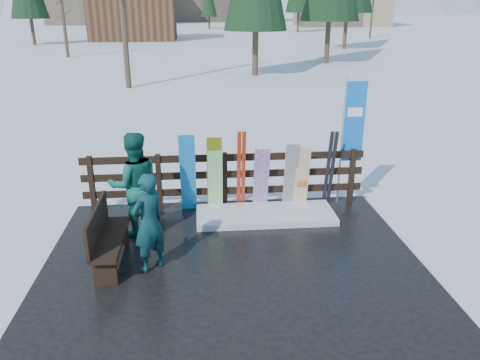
{
  "coord_description": "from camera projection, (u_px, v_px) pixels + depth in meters",
  "views": [
    {
      "loc": [
        -0.48,
        -6.55,
        3.92
      ],
      "look_at": [
        0.2,
        1.0,
        1.1
      ],
      "focal_mm": 35.0,
      "sensor_mm": 36.0,
      "label": 1
    }
  ],
  "objects": [
    {
      "name": "bench",
      "position": [
        105.0,
        235.0,
        7.24
      ],
      "size": [
        0.41,
        1.5,
        0.97
      ],
      "color": "black",
      "rests_on": "deck"
    },
    {
      "name": "snowboard_4",
      "position": [
        291.0,
        177.0,
        9.21
      ],
      "size": [
        0.27,
        0.27,
        1.39
      ],
      "primitive_type": "cube",
      "rotation": [
        0.17,
        0.0,
        0.0
      ],
      "color": "black",
      "rests_on": "deck"
    },
    {
      "name": "snowboard_1",
      "position": [
        215.0,
        180.0,
        9.09
      ],
      "size": [
        0.28,
        0.24,
        1.35
      ],
      "primitive_type": "cube",
      "rotation": [
        0.16,
        0.0,
        0.0
      ],
      "color": "white",
      "rests_on": "deck"
    },
    {
      "name": "snowboard_2",
      "position": [
        215.0,
        175.0,
        9.05
      ],
      "size": [
        0.29,
        0.33,
        1.57
      ],
      "primitive_type": "cube",
      "rotation": [
        0.19,
        0.0,
        0.0
      ],
      "color": "#CBD912",
      "rests_on": "deck"
    },
    {
      "name": "snow_patch",
      "position": [
        265.0,
        215.0,
        9.03
      ],
      "size": [
        2.64,
        1.0,
        0.12
      ],
      "primitive_type": "cube",
      "color": "white",
      "rests_on": "deck"
    },
    {
      "name": "snowboard_0",
      "position": [
        188.0,
        174.0,
        8.99
      ],
      "size": [
        0.3,
        0.39,
        1.64
      ],
      "primitive_type": "cube",
      "rotation": [
        0.22,
        0.0,
        0.0
      ],
      "color": "#1C84DA",
      "rests_on": "deck"
    },
    {
      "name": "person_back",
      "position": [
        135.0,
        185.0,
        8.11
      ],
      "size": [
        1.06,
        0.92,
        1.87
      ],
      "primitive_type": "imported",
      "rotation": [
        0.0,
        0.0,
        3.4
      ],
      "color": "#115649",
      "rests_on": "deck"
    },
    {
      "name": "fence",
      "position": [
        225.0,
        176.0,
        9.31
      ],
      "size": [
        5.6,
        0.1,
        1.15
      ],
      "color": "black",
      "rests_on": "deck"
    },
    {
      "name": "deck",
      "position": [
        233.0,
        264.0,
        7.51
      ],
      "size": [
        6.0,
        5.0,
        0.08
      ],
      "primitive_type": "cube",
      "color": "black",
      "rests_on": "ground"
    },
    {
      "name": "ground",
      "position": [
        233.0,
        266.0,
        7.52
      ],
      "size": [
        700.0,
        700.0,
        0.0
      ],
      "primitive_type": "plane",
      "color": "white",
      "rests_on": "ground"
    },
    {
      "name": "person_front",
      "position": [
        149.0,
        223.0,
        7.03
      ],
      "size": [
        0.67,
        0.67,
        1.57
      ],
      "primitive_type": "imported",
      "rotation": [
        0.0,
        0.0,
        3.9
      ],
      "color": "#0F5044",
      "rests_on": "deck"
    },
    {
      "name": "snowboard_5",
      "position": [
        302.0,
        178.0,
        9.24
      ],
      "size": [
        0.28,
        0.22,
        1.32
      ],
      "primitive_type": "cube",
      "rotation": [
        0.15,
        0.0,
        0.0
      ],
      "color": "white",
      "rests_on": "deck"
    },
    {
      "name": "rental_flag",
      "position": [
        351.0,
        127.0,
        9.24
      ],
      "size": [
        0.45,
        0.04,
        2.6
      ],
      "color": "silver",
      "rests_on": "deck"
    },
    {
      "name": "ski_pair_a",
      "position": [
        241.0,
        171.0,
        9.14
      ],
      "size": [
        0.16,
        0.29,
        1.64
      ],
      "color": "#A42B14",
      "rests_on": "deck"
    },
    {
      "name": "snowboard_3",
      "position": [
        261.0,
        179.0,
        9.17
      ],
      "size": [
        0.3,
        0.33,
        1.32
      ],
      "primitive_type": "cube",
      "rotation": [
        0.23,
        0.0,
        0.0
      ],
      "color": "silver",
      "rests_on": "deck"
    },
    {
      "name": "ski_pair_b",
      "position": [
        330.0,
        169.0,
        9.3
      ],
      "size": [
        0.17,
        0.33,
        1.61
      ],
      "color": "black",
      "rests_on": "deck"
    }
  ]
}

